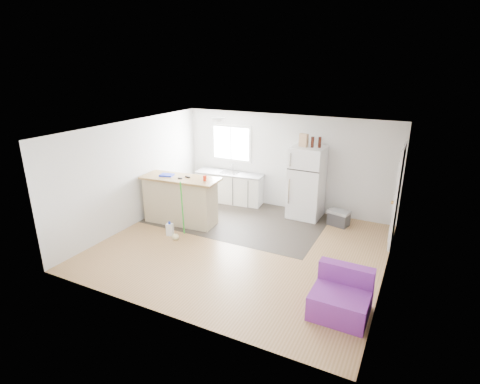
# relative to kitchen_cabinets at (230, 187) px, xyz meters

# --- Properties ---
(room) EXTENTS (5.51, 5.01, 2.41)m
(room) POSITION_rel_kitchen_cabinets_xyz_m (1.46, -2.21, 0.78)
(room) COLOR olive
(room) RESTS_ON ground
(vinyl_zone) EXTENTS (4.05, 2.50, 0.00)m
(vinyl_zone) POSITION_rel_kitchen_cabinets_xyz_m (0.73, -0.96, -0.41)
(vinyl_zone) COLOR #2E2823
(vinyl_zone) RESTS_ON floor
(window) EXTENTS (1.18, 0.06, 0.98)m
(window) POSITION_rel_kitchen_cabinets_xyz_m (-0.09, 0.27, 1.13)
(window) COLOR white
(window) RESTS_ON back_wall
(interior_door) EXTENTS (0.11, 0.92, 2.10)m
(interior_door) POSITION_rel_kitchen_cabinets_xyz_m (4.18, -0.66, 0.60)
(interior_door) COLOR white
(interior_door) RESTS_ON right_wall
(ceiling_fixture) EXTENTS (0.30, 0.30, 0.07)m
(ceiling_fixture) POSITION_rel_kitchen_cabinets_xyz_m (0.26, -1.01, 1.94)
(ceiling_fixture) COLOR white
(ceiling_fixture) RESTS_ON ceiling
(kitchen_cabinets) EXTENTS (1.87, 0.74, 1.08)m
(kitchen_cabinets) POSITION_rel_kitchen_cabinets_xyz_m (0.00, 0.00, 0.00)
(kitchen_cabinets) COLOR white
(kitchen_cabinets) RESTS_ON floor
(peninsula) EXTENTS (1.86, 0.84, 1.11)m
(peninsula) POSITION_rel_kitchen_cabinets_xyz_m (-0.37, -1.75, 0.15)
(peninsula) COLOR #C6B38F
(peninsula) RESTS_ON floor
(refrigerator) EXTENTS (0.78, 0.75, 1.74)m
(refrigerator) POSITION_rel_kitchen_cabinets_xyz_m (2.13, -0.09, 0.45)
(refrigerator) COLOR white
(refrigerator) RESTS_ON floor
(cooler) EXTENTS (0.53, 0.42, 0.36)m
(cooler) POSITION_rel_kitchen_cabinets_xyz_m (2.99, -0.26, -0.23)
(cooler) COLOR #323134
(cooler) RESTS_ON floor
(purple_seat) EXTENTS (0.84, 0.79, 0.68)m
(purple_seat) POSITION_rel_kitchen_cabinets_xyz_m (3.74, -3.48, -0.17)
(purple_seat) COLOR #7A2D93
(purple_seat) RESTS_ON floor
(cleaner_jug) EXTENTS (0.17, 0.14, 0.32)m
(cleaner_jug) POSITION_rel_kitchen_cabinets_xyz_m (-0.18, -2.45, -0.27)
(cleaner_jug) COLOR white
(cleaner_jug) RESTS_ON floor
(mop) EXTENTS (0.31, 0.36, 1.35)m
(mop) POSITION_rel_kitchen_cabinets_xyz_m (0.09, -2.55, -0.18)
(mop) COLOR green
(mop) RESTS_ON floor
(red_cup) EXTENTS (0.08, 0.08, 0.12)m
(red_cup) POSITION_rel_kitchen_cabinets_xyz_m (0.29, -1.72, 0.76)
(red_cup) COLOR red
(red_cup) RESTS_ON peninsula
(blue_tray) EXTENTS (0.34, 0.28, 0.04)m
(blue_tray) POSITION_rel_kitchen_cabinets_xyz_m (-0.69, -1.79, 0.72)
(blue_tray) COLOR #1527CA
(blue_tray) RESTS_ON peninsula
(tool_a) EXTENTS (0.15, 0.10, 0.03)m
(tool_a) POSITION_rel_kitchen_cabinets_xyz_m (-0.18, -1.69, 0.71)
(tool_a) COLOR black
(tool_a) RESTS_ON peninsula
(tool_b) EXTENTS (0.10, 0.05, 0.03)m
(tool_b) POSITION_rel_kitchen_cabinets_xyz_m (-0.28, -1.85, 0.71)
(tool_b) COLOR black
(tool_b) RESTS_ON peninsula
(cardboard_box) EXTENTS (0.22, 0.15, 0.30)m
(cardboard_box) POSITION_rel_kitchen_cabinets_xyz_m (2.01, -0.14, 1.47)
(cardboard_box) COLOR tan
(cardboard_box) RESTS_ON refrigerator
(bottle_left) EXTENTS (0.08, 0.08, 0.25)m
(bottle_left) POSITION_rel_kitchen_cabinets_xyz_m (2.22, -0.14, 1.45)
(bottle_left) COLOR #351109
(bottle_left) RESTS_ON refrigerator
(bottle_right) EXTENTS (0.09, 0.09, 0.25)m
(bottle_right) POSITION_rel_kitchen_cabinets_xyz_m (2.38, -0.08, 1.45)
(bottle_right) COLOR #351109
(bottle_right) RESTS_ON refrigerator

